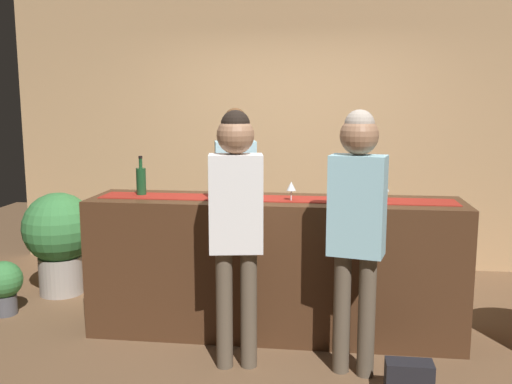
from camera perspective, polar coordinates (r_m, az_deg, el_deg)
ground_plane at (r=4.46m, az=1.79°, el=-13.91°), size 10.00×10.00×0.00m
back_wall at (r=6.01m, az=3.64°, el=6.31°), size 6.00×0.12×2.90m
bar_counter at (r=4.29m, az=1.82°, el=-7.54°), size 2.76×0.60×1.03m
counter_runner_cloth at (r=4.17m, az=1.86°, el=-0.68°), size 2.62×0.28×0.01m
wine_bottle_clear at (r=4.18m, az=-4.37°, el=0.87°), size 0.07×0.07×0.30m
wine_bottle_green at (r=4.40m, az=-11.51°, el=1.13°), size 0.07×0.07×0.30m
wine_glass_near_customer at (r=4.14m, az=12.83°, el=0.48°), size 0.07×0.07×0.14m
wine_glass_mid_counter at (r=4.06m, az=3.57°, el=0.53°), size 0.07×0.07×0.14m
bartender at (r=4.78m, az=-2.07°, el=0.72°), size 0.38×0.28×1.69m
customer_sipping at (r=3.57m, az=10.15°, el=-2.25°), size 0.38×0.27×1.70m
customer_browsing at (r=3.61m, az=-2.04°, el=-2.04°), size 0.37×0.26×1.69m
potted_plant_tall at (r=5.44m, az=-19.25°, el=-4.19°), size 0.64×0.64×0.94m
potted_plant_small at (r=5.14m, az=-24.11°, el=-8.47°), size 0.31×0.31×0.45m
handbag at (r=3.66m, az=15.18°, el=-17.76°), size 0.28×0.14×0.22m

